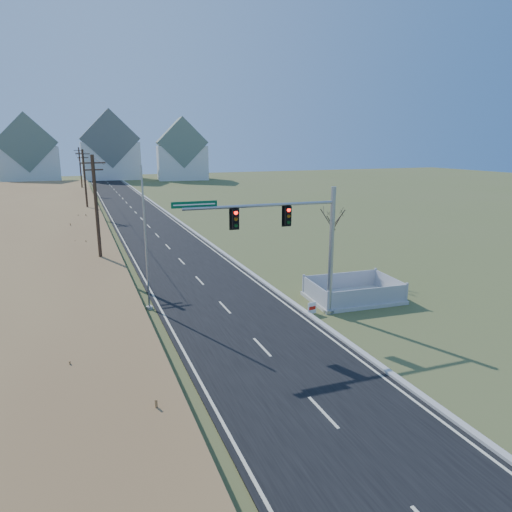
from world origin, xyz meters
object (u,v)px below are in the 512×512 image
Objects in this scene: traffic_signal_mast at (302,240)px; bare_tree at (333,218)px; fence_enclosure at (353,295)px; flagpole at (146,254)px; open_sign at (312,308)px.

traffic_signal_mast reaches higher than bare_tree.
flagpole reaches higher than fence_enclosure.
traffic_signal_mast is 9.43m from bare_tree.
open_sign is at bearing -127.88° from bare_tree.
traffic_signal_mast is at bearing -178.27° from open_sign.
open_sign is 10.30m from flagpole.
flagpole reaches higher than traffic_signal_mast.
fence_enclosure is 1.09× the size of bare_tree.
fence_enclosure is at bearing 12.19° from open_sign.
flagpole is 14.44m from bare_tree.
flagpole is (-12.51, 3.07, 3.17)m from fence_enclosure.
bare_tree is at bearing 10.08° from flagpole.
open_sign is (-3.71, -1.32, 0.11)m from fence_enclosure.
flagpole is at bearing 145.99° from open_sign.
traffic_signal_mast is at bearing -131.52° from bare_tree.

